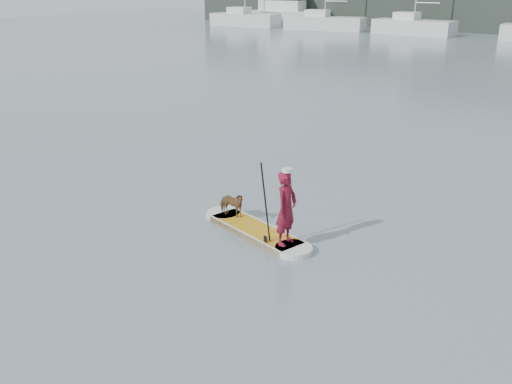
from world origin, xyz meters
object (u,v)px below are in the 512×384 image
Objects in this scene: motor_yacht_b at (286,10)px; sailboat_a at (244,19)px; paddleboard at (256,231)px; sailboat_b at (324,22)px; dog at (231,204)px; paddler at (286,208)px; sailboat_c at (413,26)px.

sailboat_a is at bearing -135.87° from motor_yacht_b.
motor_yacht_b reaches higher than paddleboard.
sailboat_b reaches higher than paddleboard.
sailboat_a is 1.25× the size of motor_yacht_b.
sailboat_a is 5.23m from motor_yacht_b.
sailboat_b reaches higher than dog.
paddleboard is 59.72m from motor_yacht_b.
paddler is at bearing -70.92° from sailboat_b.
dog is 49.55m from sailboat_c.
dog is (-1.85, 0.51, -0.50)m from paddler.
paddler is at bearing 0.00° from paddleboard.
sailboat_b is 1.12× the size of sailboat_c.
sailboat_c reaches higher than dog.
paddleboard is 1.32m from paddler.
sailboat_c is at bearing -17.14° from motor_yacht_b.
sailboat_a reaches higher than dog.
sailboat_a is 1.05× the size of sailboat_c.
dog is 0.06× the size of sailboat_c.
dog is 52.81m from sailboat_b.
paddler is 1.98m from dog.
sailboat_a reaches higher than paddleboard.
paddler is 0.13× the size of sailboat_a.
motor_yacht_b is (-6.97, 3.26, 0.84)m from sailboat_b.
motor_yacht_b reaches higher than dog.
sailboat_c is at bearing 122.05° from paddleboard.
motor_yacht_b is (-16.90, 2.92, 0.89)m from sailboat_c.
dog is at bearing -72.43° from sailboat_b.
sailboat_b is 9.93m from sailboat_c.
sailboat_a is (-35.45, 47.07, -0.08)m from paddler.
paddler is 0.12× the size of sailboat_b.
paddleboard is 58.15m from sailboat_a.
sailboat_b reaches higher than sailboat_a.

